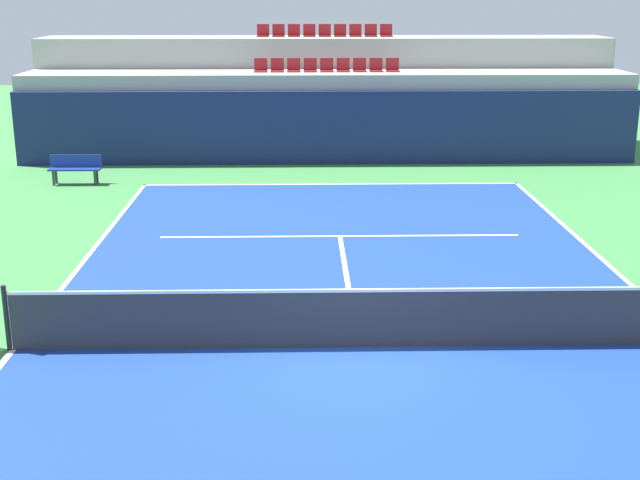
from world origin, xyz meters
TOP-DOWN VIEW (x-y plane):
  - ground_plane at (0.00, 0.00)m, footprint 80.00×80.00m
  - court_surface at (0.00, 0.00)m, footprint 11.00×24.00m
  - baseline_far at (0.00, 11.95)m, footprint 11.00×0.10m
  - sideline_left at (-5.45, 0.00)m, footprint 0.10×24.00m
  - service_line_far at (0.00, 6.40)m, footprint 8.26×0.10m
  - centre_service_line at (0.00, 3.20)m, footprint 0.10×6.40m
  - back_wall at (0.00, 15.11)m, footprint 20.16×0.30m
  - stands_tier_lower at (0.00, 16.46)m, footprint 20.16×2.40m
  - stands_tier_upper at (0.00, 18.86)m, footprint 20.16×2.40m
  - seating_row_lower at (0.00, 16.55)m, footprint 4.86×0.44m
  - seating_row_upper at (0.00, 18.95)m, footprint 4.86×0.44m
  - tennis_net at (0.00, 0.00)m, footprint 11.08×0.08m
  - player_bench at (-7.49, 12.24)m, footprint 1.50×0.40m

SIDE VIEW (x-z plane):
  - ground_plane at x=0.00m, z-range 0.00..0.00m
  - court_surface at x=0.00m, z-range 0.00..0.01m
  - baseline_far at x=0.00m, z-range 0.01..0.01m
  - sideline_left at x=-5.45m, z-range 0.01..0.01m
  - service_line_far at x=0.00m, z-range 0.01..0.01m
  - centre_service_line at x=0.00m, z-range 0.01..0.01m
  - player_bench at x=-7.49m, z-range 0.08..0.93m
  - tennis_net at x=0.00m, z-range -0.03..1.04m
  - back_wall at x=0.00m, z-range 0.00..2.37m
  - stands_tier_lower at x=0.00m, z-range 0.00..2.85m
  - stands_tier_upper at x=0.00m, z-range 0.00..3.87m
  - seating_row_lower at x=0.00m, z-range 2.76..3.20m
  - seating_row_upper at x=0.00m, z-range 3.78..4.22m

